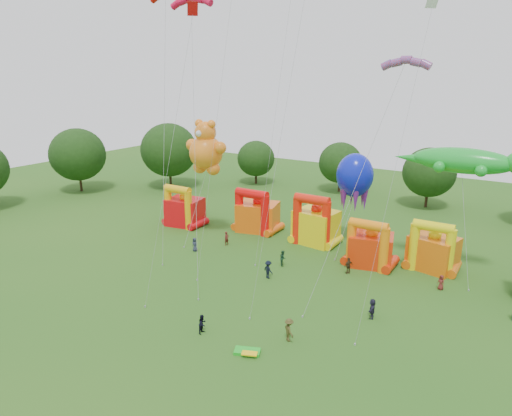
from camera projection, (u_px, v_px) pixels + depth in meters
The scene contains 22 objects.
ground at pixel (155, 363), 33.99m from camera, with size 160.00×160.00×0.00m, color #245919.
tree_ring at pixel (144, 280), 33.28m from camera, with size 119.95×122.01×12.07m.
bouncy_castle_0 at pixel (184, 210), 64.27m from camera, with size 5.25×4.47×5.99m.
bouncy_castle_1 at pixel (257, 214), 62.06m from camera, with size 6.12×5.37×6.06m.
bouncy_castle_2 at pixel (315, 224), 57.34m from camera, with size 5.48×4.61×6.59m.
bouncy_castle_3 at pixel (370, 247), 50.73m from camera, with size 5.46×4.77×5.61m.
bouncy_castle_4 at pixel (433, 250), 49.69m from camera, with size 5.44×4.74×5.79m.
teddy_bear_kite at pixel (205, 156), 57.45m from camera, with size 6.01×7.35×15.37m.
gecko_kite at pixel (464, 200), 46.34m from camera, with size 12.97×6.63×13.62m.
octopus_kite at pixel (353, 187), 55.71m from camera, with size 4.50×8.85×11.56m.
parafoil_kites at pixel (231, 153), 44.36m from camera, with size 30.75×12.04×30.22m.
diamond_kites at pixel (261, 131), 41.69m from camera, with size 21.21×20.05×38.87m.
folded_kite_bundle at pixel (248, 352), 35.12m from camera, with size 2.23×1.69×0.31m.
spectator_0 at pixel (195, 244), 55.17m from camera, with size 0.83×0.54×1.70m, color #282E42.
spectator_1 at pixel (227, 239), 57.05m from camera, with size 0.65×0.43×1.78m, color #551B18.
spectator_2 at pixel (283, 258), 51.05m from camera, with size 0.86×0.67×1.77m, color #163821.
spectator_3 at pixel (268, 270), 47.81m from camera, with size 1.27×0.73×1.96m, color black.
spectator_4 at pixel (349, 266), 48.92m from camera, with size 1.08×0.45×1.83m, color #3C2B18.
spectator_5 at pixel (372, 309), 40.01m from camera, with size 1.70×0.54×1.83m, color #232137.
spectator_6 at pixel (441, 282), 45.33m from camera, with size 0.75×0.49×1.54m, color maroon.
spectator_8 at pixel (203, 324), 37.73m from camera, with size 0.80×0.62×1.64m, color black.
spectator_9 at pixel (289, 330), 36.54m from camera, with size 1.27×0.73×1.97m, color #403B19.
Camera 1 is at (21.91, -20.88, 20.73)m, focal length 32.00 mm.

